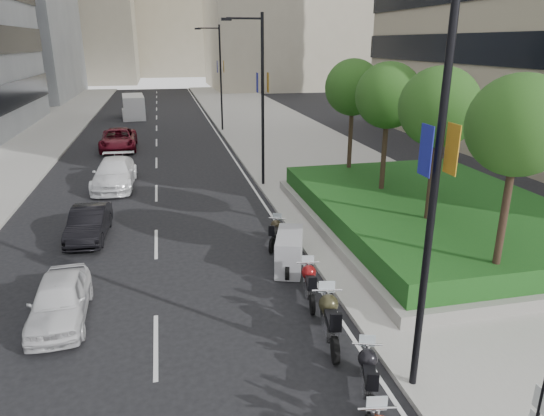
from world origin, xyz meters
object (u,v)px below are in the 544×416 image
object	(u,v)px
lamp_post_1	(260,93)
motorcycle_2	(368,374)
car_b	(89,223)
car_d	(118,139)
lamp_post_2	(219,73)
delivery_van	(134,108)
lamp_post_0	(429,177)
car_c	(115,173)
motorcycle_3	(330,319)
car_a	(60,300)
motorcycle_4	(309,283)
motorcycle_6	(275,232)
motorcycle_5	(289,251)

from	to	relation	value
lamp_post_1	motorcycle_2	size ratio (longest dim) A/B	4.46
car_b	car_d	bearing A→B (deg)	93.01
lamp_post_1	lamp_post_2	distance (m)	18.00
motorcycle_2	delivery_van	world-z (taller)	delivery_van
lamp_post_0	car_d	bearing A→B (deg)	106.10
lamp_post_0	car_c	distance (m)	20.74
motorcycle_3	car_a	xyz separation A→B (m)	(-7.16, 2.67, -0.02)
motorcycle_4	car_d	size ratio (longest dim) A/B	0.38
car_b	car_c	xyz separation A→B (m)	(0.42, 7.51, 0.12)
lamp_post_2	delivery_van	bearing A→B (deg)	128.19
car_d	motorcycle_3	bearing A→B (deg)	-75.70
motorcycle_2	motorcycle_3	bearing A→B (deg)	21.37
motorcycle_2	car_a	distance (m)	8.78
motorcycle_4	car_d	xyz separation A→B (m)	(-7.34, 24.48, 0.20)
lamp_post_1	motorcycle_4	distance (m)	13.39
lamp_post_0	car_b	world-z (taller)	lamp_post_0
motorcycle_6	car_d	distance (m)	21.33
car_a	delivery_van	distance (m)	40.18
lamp_post_0	car_a	distance (m)	10.57
car_a	motorcycle_3	bearing A→B (deg)	-22.04
lamp_post_0	car_c	bearing A→B (deg)	112.71
motorcycle_3	car_c	distance (m)	17.81
lamp_post_0	car_a	world-z (taller)	lamp_post_0
motorcycle_5	motorcycle_2	bearing A→B (deg)	-161.29
lamp_post_1	car_d	xyz separation A→B (m)	(-8.34, 11.90, -4.30)
motorcycle_2	delivery_van	xyz separation A→B (m)	(-6.95, 45.04, 0.53)
car_b	motorcycle_3	bearing A→B (deg)	-48.81
motorcycle_5	car_c	xyz separation A→B (m)	(-6.79, 12.02, 0.11)
car_b	car_c	size ratio (longest dim) A/B	0.74
car_a	car_b	distance (m)	6.32
motorcycle_4	motorcycle_2	bearing A→B (deg)	-169.37
motorcycle_4	car_d	distance (m)	25.56
car_b	car_c	distance (m)	7.52
motorcycle_2	lamp_post_0	bearing A→B (deg)	-73.23
motorcycle_4	car_b	bearing A→B (deg)	57.18
lamp_post_1	lamp_post_2	bearing A→B (deg)	90.00
lamp_post_0	motorcycle_6	world-z (taller)	lamp_post_0
lamp_post_2	delivery_van	distance (m)	13.40
car_d	delivery_van	xyz separation A→B (m)	(0.43, 16.16, 0.32)
car_a	lamp_post_1	bearing A→B (deg)	54.10
lamp_post_2	car_c	size ratio (longest dim) A/B	1.73
motorcycle_4	lamp_post_2	bearing A→B (deg)	8.37
car_a	delivery_van	size ratio (longest dim) A/B	0.66
motorcycle_5	lamp_post_2	bearing A→B (deg)	15.94
lamp_post_1	car_b	bearing A→B (deg)	-144.93
lamp_post_2	delivery_van	size ratio (longest dim) A/B	1.58
motorcycle_5	car_d	size ratio (longest dim) A/B	0.42
car_a	car_d	bearing A→B (deg)	88.58
lamp_post_0	motorcycle_6	size ratio (longest dim) A/B	4.90
motorcycle_4	delivery_van	size ratio (longest dim) A/B	0.37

